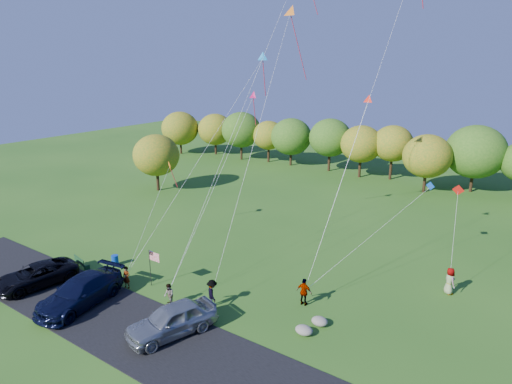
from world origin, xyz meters
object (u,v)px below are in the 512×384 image
flyer_b (169,295)px  trash_barrel (115,260)px  minivan_dark (36,275)px  minivan_navy (80,292)px  flyer_c (212,293)px  flyer_e (450,281)px  park_bench (80,262)px  flyer_a (126,277)px  flyer_d (304,292)px  minivan_silver (172,320)px

flyer_b → trash_barrel: bearing=-165.6°
minivan_dark → minivan_navy: bearing=10.8°
flyer_c → flyer_e: size_ratio=0.98×
park_bench → flyer_a: bearing=11.3°
flyer_e → trash_barrel: flyer_e is taller
flyer_d → park_bench: (-16.91, -5.16, -0.45)m
park_bench → flyer_b: bearing=11.4°
minivan_silver → flyer_a: bearing=179.2°
flyer_c → flyer_e: flyer_e is taller
flyer_c → minivan_silver: bearing=130.0°
minivan_silver → flyer_c: minivan_silver is taller
flyer_a → flyer_c: flyer_c is taller
minivan_dark → minivan_silver: (12.23, 1.28, 0.15)m
flyer_b → flyer_e: flyer_e is taller
minivan_dark → flyer_a: bearing=41.5°
minivan_dark → flyer_d: bearing=35.9°
trash_barrel → park_bench: bearing=-131.6°
minivan_navy → trash_barrel: (-3.21, 5.29, -0.58)m
minivan_silver → flyer_e: bearing=67.7°
flyer_e → trash_barrel: bearing=69.7°
minivan_silver → park_bench: (-12.23, 2.26, -0.49)m
flyer_d → flyer_b: bearing=33.2°
flyer_c → trash_barrel: bearing=35.4°
park_bench → trash_barrel: 2.60m
minivan_dark → minivan_navy: (4.94, 0.19, 0.14)m
minivan_silver → flyer_a: 7.12m
flyer_a → flyer_c: 6.77m
minivan_navy → flyer_d: minivan_navy is taller
flyer_e → park_bench: flyer_e is taller
park_bench → flyer_d: bearing=28.3°
minivan_navy → park_bench: minivan_navy is taller
minivan_navy → park_bench: (-4.94, 3.35, -0.48)m
minivan_silver → flyer_d: size_ratio=2.89×
flyer_a → flyer_c: size_ratio=0.87×
flyer_a → flyer_e: (18.89, 12.26, 0.14)m
minivan_navy → flyer_d: bearing=26.6°
minivan_dark → flyer_e: flyer_e is taller
minivan_navy → trash_barrel: 6.22m
minivan_silver → trash_barrel: (-10.51, 4.20, -0.59)m
flyer_a → trash_barrel: (-3.76, 1.94, -0.41)m
flyer_b → flyer_c: flyer_c is taller
minivan_dark → park_bench: bearing=98.7°
minivan_dark → flyer_e: 29.03m
minivan_navy → flyer_b: size_ratio=4.13×
minivan_silver → flyer_c: (-0.17, 3.83, -0.06)m
flyer_d → park_bench: bearing=14.6°
minivan_dark → flyer_d: flyer_d is taller
minivan_dark → flyer_c: (12.06, 5.11, 0.10)m
flyer_b → flyer_d: 8.88m
minivan_silver → flyer_e: 18.92m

